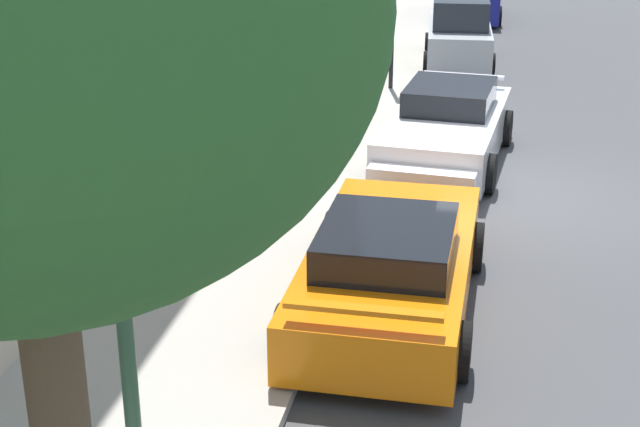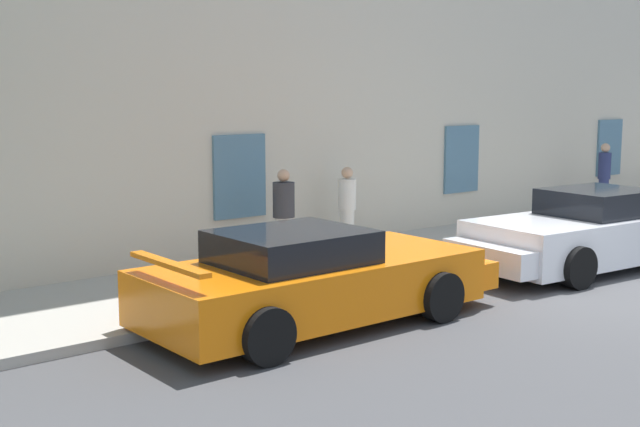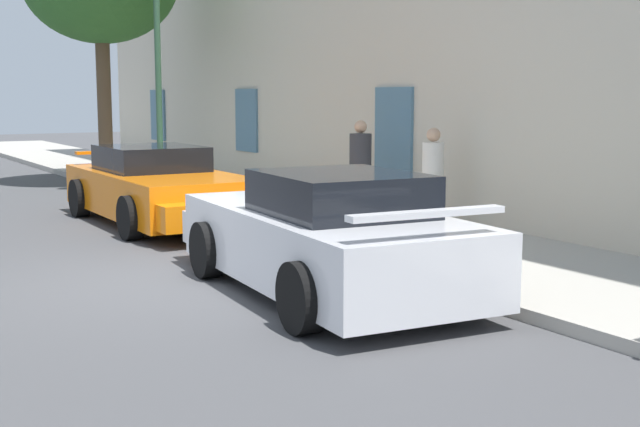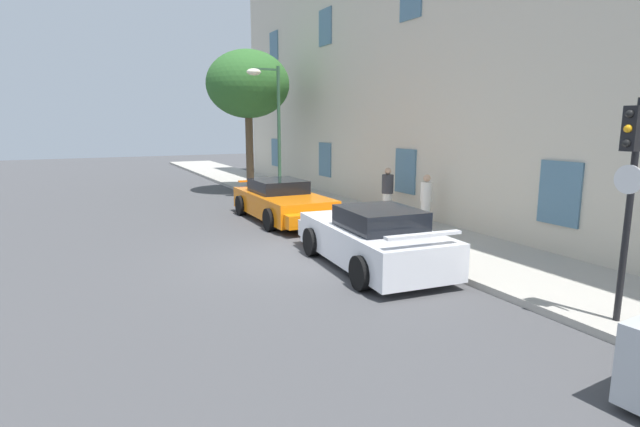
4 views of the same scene
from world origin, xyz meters
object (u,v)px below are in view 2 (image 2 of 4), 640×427
pedestrian_admiring (347,207)px  sportscar_red_lead (323,279)px  pedestrian_bystander (604,177)px  sportscar_yellow_flank (579,235)px  pedestrian_strolling (284,215)px

pedestrian_admiring → sportscar_red_lead: bearing=-135.3°
sportscar_red_lead → pedestrian_bystander: pedestrian_bystander is taller
sportscar_yellow_flank → pedestrian_bystander: pedestrian_bystander is taller
pedestrian_strolling → sportscar_red_lead: bearing=-118.1°
pedestrian_bystander → sportscar_yellow_flank: bearing=-151.5°
pedestrian_strolling → pedestrian_bystander: size_ratio=0.96×
sportscar_red_lead → sportscar_yellow_flank: sportscar_yellow_flank is taller
pedestrian_admiring → pedestrian_bystander: bearing=-3.2°
sportscar_red_lead → pedestrian_admiring: 4.66m
sportscar_red_lead → pedestrian_bystander: (11.30, 2.82, 0.43)m
sportscar_red_lead → pedestrian_bystander: 11.66m
pedestrian_strolling → pedestrian_bystander: 9.69m
sportscar_red_lead → pedestrian_strolling: (1.61, 3.02, 0.37)m
sportscar_yellow_flank → pedestrian_bystander: 6.44m
pedestrian_bystander → sportscar_red_lead: bearing=-166.0°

